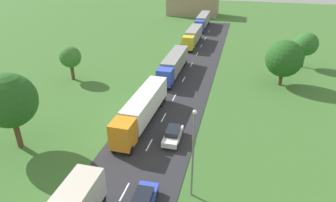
{
  "coord_description": "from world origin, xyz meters",
  "views": [
    {
      "loc": [
        9.13,
        -0.22,
        20.35
      ],
      "look_at": [
        0.76,
        33.19,
        2.94
      ],
      "focal_mm": 32.3,
      "sensor_mm": 36.0,
      "label": 1
    }
  ],
  "objects_px": {
    "truck_fifth": "(203,20)",
    "tree_birch": "(284,59)",
    "tree_pine": "(306,44)",
    "truck_third": "(174,64)",
    "truck_second": "(142,108)",
    "car_second": "(143,200)",
    "truck_fourth": "(193,36)",
    "car_third": "(173,135)",
    "distant_building": "(193,3)",
    "tree_maple": "(70,57)",
    "tree_ash": "(9,101)",
    "lamppost_second": "(193,151)"
  },
  "relations": [
    {
      "from": "car_second",
      "to": "truck_fourth",
      "type": "bearing_deg",
      "value": 95.08
    },
    {
      "from": "truck_second",
      "to": "distant_building",
      "type": "bearing_deg",
      "value": 94.76
    },
    {
      "from": "truck_second",
      "to": "tree_ash",
      "type": "xyz_separation_m",
      "value": [
        -11.89,
        -8.45,
        3.74
      ]
    },
    {
      "from": "lamppost_second",
      "to": "distant_building",
      "type": "height_order",
      "value": "lamppost_second"
    },
    {
      "from": "lamppost_second",
      "to": "tree_maple",
      "type": "bearing_deg",
      "value": 137.99
    },
    {
      "from": "distant_building",
      "to": "car_second",
      "type": "bearing_deg",
      "value": -82.94
    },
    {
      "from": "truck_fifth",
      "to": "tree_birch",
      "type": "height_order",
      "value": "tree_birch"
    },
    {
      "from": "truck_second",
      "to": "truck_fourth",
      "type": "distance_m",
      "value": 37.06
    },
    {
      "from": "tree_pine",
      "to": "truck_third",
      "type": "bearing_deg",
      "value": -156.78
    },
    {
      "from": "truck_fifth",
      "to": "car_second",
      "type": "distance_m",
      "value": 68.43
    },
    {
      "from": "car_second",
      "to": "tree_maple",
      "type": "relative_size",
      "value": 0.73
    },
    {
      "from": "truck_fourth",
      "to": "tree_maple",
      "type": "relative_size",
      "value": 2.17
    },
    {
      "from": "truck_third",
      "to": "truck_fifth",
      "type": "xyz_separation_m",
      "value": [
        -0.13,
        37.05,
        0.07
      ]
    },
    {
      "from": "tree_birch",
      "to": "truck_second",
      "type": "bearing_deg",
      "value": -136.59
    },
    {
      "from": "tree_birch",
      "to": "lamppost_second",
      "type": "bearing_deg",
      "value": -109.12
    },
    {
      "from": "distant_building",
      "to": "tree_ash",
      "type": "bearing_deg",
      "value": -94.11
    },
    {
      "from": "car_second",
      "to": "lamppost_second",
      "type": "distance_m",
      "value": 6.13
    },
    {
      "from": "truck_fifth",
      "to": "lamppost_second",
      "type": "xyz_separation_m",
      "value": [
        8.48,
        -65.68,
        2.79
      ]
    },
    {
      "from": "lamppost_second",
      "to": "distant_building",
      "type": "distance_m",
      "value": 85.22
    },
    {
      "from": "car_second",
      "to": "tree_birch",
      "type": "height_order",
      "value": "tree_birch"
    },
    {
      "from": "tree_birch",
      "to": "car_third",
      "type": "bearing_deg",
      "value": -123.53
    },
    {
      "from": "truck_fifth",
      "to": "car_third",
      "type": "bearing_deg",
      "value": -85.2
    },
    {
      "from": "lamppost_second",
      "to": "tree_maple",
      "type": "xyz_separation_m",
      "value": [
        -24.78,
        22.32,
        -0.91
      ]
    },
    {
      "from": "tree_maple",
      "to": "truck_third",
      "type": "bearing_deg",
      "value": 21.02
    },
    {
      "from": "tree_maple",
      "to": "distant_building",
      "type": "xyz_separation_m",
      "value": [
        10.27,
        61.65,
        0.01
      ]
    },
    {
      "from": "truck_third",
      "to": "tree_maple",
      "type": "bearing_deg",
      "value": -158.98
    },
    {
      "from": "truck_fourth",
      "to": "car_third",
      "type": "height_order",
      "value": "truck_fourth"
    },
    {
      "from": "tree_maple",
      "to": "tree_ash",
      "type": "xyz_separation_m",
      "value": [
        4.44,
        -19.56,
        1.88
      ]
    },
    {
      "from": "truck_third",
      "to": "lamppost_second",
      "type": "bearing_deg",
      "value": -73.75
    },
    {
      "from": "lamppost_second",
      "to": "tree_pine",
      "type": "distance_m",
      "value": 41.23
    },
    {
      "from": "truck_fourth",
      "to": "car_second",
      "type": "distance_m",
      "value": 51.05
    },
    {
      "from": "lamppost_second",
      "to": "tree_ash",
      "type": "bearing_deg",
      "value": 172.27
    },
    {
      "from": "car_second",
      "to": "distant_building",
      "type": "bearing_deg",
      "value": 97.06
    },
    {
      "from": "truck_third",
      "to": "tree_pine",
      "type": "bearing_deg",
      "value": 23.22
    },
    {
      "from": "car_third",
      "to": "tree_ash",
      "type": "height_order",
      "value": "tree_ash"
    },
    {
      "from": "truck_fourth",
      "to": "lamppost_second",
      "type": "relative_size",
      "value": 1.43
    },
    {
      "from": "truck_fourth",
      "to": "truck_fifth",
      "type": "xyz_separation_m",
      "value": [
        -0.17,
        17.42,
        0.01
      ]
    },
    {
      "from": "car_second",
      "to": "tree_pine",
      "type": "xyz_separation_m",
      "value": [
        18.47,
        41.09,
        3.61
      ]
    },
    {
      "from": "tree_pine",
      "to": "tree_ash",
      "type": "xyz_separation_m",
      "value": [
        -35.03,
        -35.76,
        1.44
      ]
    },
    {
      "from": "truck_second",
      "to": "car_second",
      "type": "relative_size",
      "value": 3.41
    },
    {
      "from": "lamppost_second",
      "to": "tree_birch",
      "type": "bearing_deg",
      "value": 70.88
    },
    {
      "from": "lamppost_second",
      "to": "tree_birch",
      "type": "height_order",
      "value": "lamppost_second"
    },
    {
      "from": "distant_building",
      "to": "tree_maple",
      "type": "bearing_deg",
      "value": -99.46
    },
    {
      "from": "car_third",
      "to": "tree_ash",
      "type": "distance_m",
      "value": 18.24
    },
    {
      "from": "car_third",
      "to": "tree_maple",
      "type": "relative_size",
      "value": 0.73
    },
    {
      "from": "truck_second",
      "to": "tree_pine",
      "type": "distance_m",
      "value": 35.87
    },
    {
      "from": "truck_fourth",
      "to": "distant_building",
      "type": "relative_size",
      "value": 0.76
    },
    {
      "from": "lamppost_second",
      "to": "car_second",
      "type": "bearing_deg",
      "value": -145.85
    },
    {
      "from": "tree_pine",
      "to": "truck_fifth",
      "type": "bearing_deg",
      "value": 130.45
    },
    {
      "from": "tree_ash",
      "to": "distant_building",
      "type": "xyz_separation_m",
      "value": [
        5.83,
        81.21,
        -1.87
      ]
    }
  ]
}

